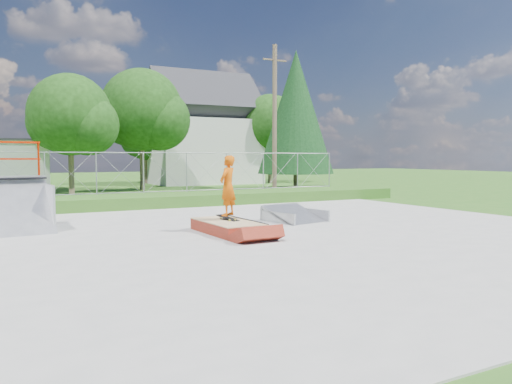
% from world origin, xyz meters
% --- Properties ---
extents(ground, '(120.00, 120.00, 0.00)m').
position_xyz_m(ground, '(0.00, 0.00, 0.00)').
color(ground, '#2C611B').
rests_on(ground, ground).
extents(concrete_pad, '(20.00, 16.00, 0.04)m').
position_xyz_m(concrete_pad, '(0.00, 0.00, 0.02)').
color(concrete_pad, '#9B9B98').
rests_on(concrete_pad, ground).
extents(grass_berm, '(24.00, 3.00, 0.50)m').
position_xyz_m(grass_berm, '(0.00, 9.50, 0.25)').
color(grass_berm, '#2C611B').
rests_on(grass_berm, ground).
extents(grind_box, '(1.26, 2.45, 0.36)m').
position_xyz_m(grind_box, '(-0.26, 1.10, 0.18)').
color(grind_box, maroon).
rests_on(grind_box, concrete_pad).
extents(flat_bank_ramp, '(1.86, 1.94, 0.48)m').
position_xyz_m(flat_bank_ramp, '(2.71, 2.36, 0.24)').
color(flat_bank_ramp, '#9C9EA3').
rests_on(flat_bank_ramp, concrete_pad).
extents(skateboard, '(0.41, 0.82, 0.13)m').
position_xyz_m(skateboard, '(-0.16, 1.28, 0.40)').
color(skateboard, black).
rests_on(skateboard, grind_box).
extents(skater, '(0.72, 0.68, 1.65)m').
position_xyz_m(skater, '(-0.16, 1.28, 1.23)').
color(skater, '#CB5307').
rests_on(skater, grind_box).
extents(chain_link_fence, '(20.00, 0.06, 1.80)m').
position_xyz_m(chain_link_fence, '(0.00, 10.50, 1.40)').
color(chain_link_fence, '#9B9CA3').
rests_on(chain_link_fence, grass_berm).
extents(gable_house, '(8.40, 6.08, 8.94)m').
position_xyz_m(gable_house, '(9.00, 26.00, 3.84)').
color(gable_house, beige).
rests_on(gable_house, ground).
extents(utility_pole, '(0.24, 0.24, 8.00)m').
position_xyz_m(utility_pole, '(7.50, 12.00, 4.00)').
color(utility_pole, brown).
rests_on(utility_pole, ground).
extents(tree_left_near, '(4.76, 4.48, 6.65)m').
position_xyz_m(tree_left_near, '(-1.75, 17.83, 4.24)').
color(tree_left_near, brown).
rests_on(tree_left_near, ground).
extents(tree_center, '(5.44, 5.12, 7.60)m').
position_xyz_m(tree_center, '(2.78, 19.81, 4.85)').
color(tree_center, brown).
rests_on(tree_center, ground).
extents(tree_right_far, '(5.10, 4.80, 7.12)m').
position_xyz_m(tree_right_far, '(14.27, 23.82, 4.54)').
color(tree_right_far, brown).
rests_on(tree_right_far, ground).
extents(tree_back_mid, '(4.08, 3.84, 5.70)m').
position_xyz_m(tree_back_mid, '(5.21, 27.86, 3.63)').
color(tree_back_mid, brown).
rests_on(tree_back_mid, ground).
extents(conifer_tree, '(5.04, 5.04, 9.10)m').
position_xyz_m(conifer_tree, '(12.00, 17.00, 5.05)').
color(conifer_tree, brown).
rests_on(conifer_tree, ground).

